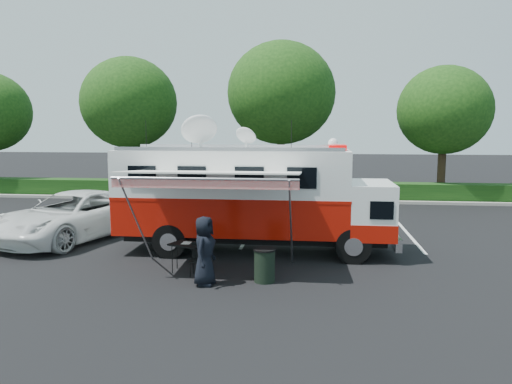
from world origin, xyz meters
The scene contains 10 objects.
ground_plane centered at (0.00, 0.00, 0.00)m, with size 120.00×120.00×0.00m, color black.
back_border centered at (1.14, 12.90, 5.00)m, with size 60.00×6.14×8.87m.
stall_lines centered at (-0.50, 3.00, 0.00)m, with size 24.12×5.50×0.01m.
command_truck centered at (-0.08, 0.00, 1.82)m, with size 8.87×2.44×4.26m.
awning centered at (-0.87, -2.53, 2.74)m, with size 4.84×2.51×2.92m.
white_suv centered at (-6.71, 1.06, 0.00)m, with size 2.85×6.18×1.72m, color silver.
person centered at (-0.86, -3.57, 0.00)m, with size 0.88×0.57×1.79m, color black.
folding_table centered at (-1.59, -2.44, 0.76)m, with size 1.13×0.97×0.81m.
folding_chair centered at (-1.22, -2.74, 0.53)m, with size 0.46×0.48×0.90m.
trash_bin centered at (0.65, -3.13, 0.45)m, with size 0.59×0.59×0.89m.
Camera 1 is at (1.88, -15.79, 4.05)m, focal length 35.00 mm.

